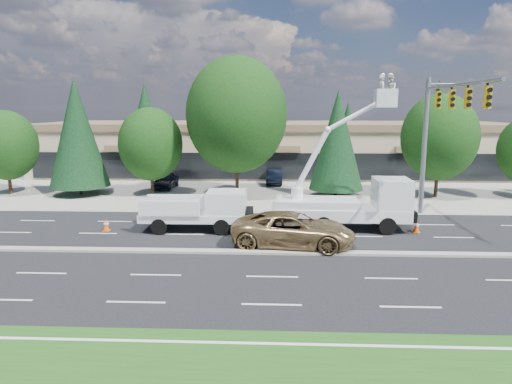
{
  "coord_description": "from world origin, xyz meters",
  "views": [
    {
      "loc": [
        0.09,
        -21.58,
        7.04
      ],
      "look_at": [
        -0.97,
        3.65,
        2.4
      ],
      "focal_mm": 32.0,
      "sensor_mm": 36.0,
      "label": 1
    }
  ],
  "objects_px": {
    "bucket_truck": "(353,197)",
    "minivan": "(293,230)",
    "signal_mast": "(438,125)",
    "utility_pickup": "(202,214)"
  },
  "relations": [
    {
      "from": "utility_pickup",
      "to": "minivan",
      "type": "xyz_separation_m",
      "value": [
        5.24,
        -2.93,
        -0.08
      ]
    },
    {
      "from": "bucket_truck",
      "to": "minivan",
      "type": "bearing_deg",
      "value": -134.09
    },
    {
      "from": "signal_mast",
      "to": "bucket_truck",
      "type": "relative_size",
      "value": 1.13
    },
    {
      "from": "signal_mast",
      "to": "utility_pickup",
      "type": "height_order",
      "value": "signal_mast"
    },
    {
      "from": "signal_mast",
      "to": "minivan",
      "type": "xyz_separation_m",
      "value": [
        -8.97,
        -5.77,
        -5.18
      ]
    },
    {
      "from": "signal_mast",
      "to": "bucket_truck",
      "type": "bearing_deg",
      "value": -157.35
    },
    {
      "from": "signal_mast",
      "to": "minivan",
      "type": "distance_m",
      "value": 11.85
    },
    {
      "from": "utility_pickup",
      "to": "minivan",
      "type": "distance_m",
      "value": 6.01
    },
    {
      "from": "signal_mast",
      "to": "bucket_truck",
      "type": "distance_m",
      "value": 7.15
    },
    {
      "from": "bucket_truck",
      "to": "signal_mast",
      "type": "bearing_deg",
      "value": 24.05
    }
  ]
}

